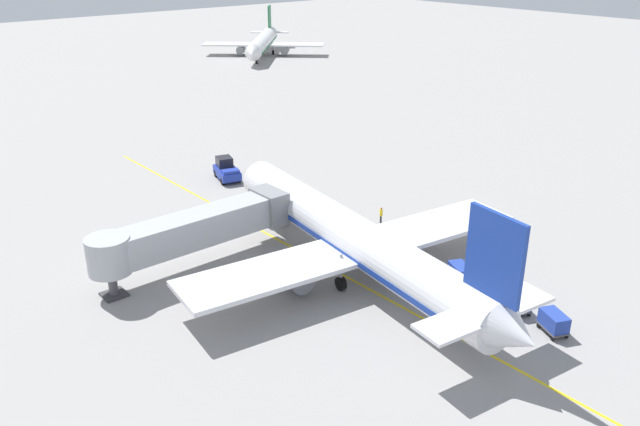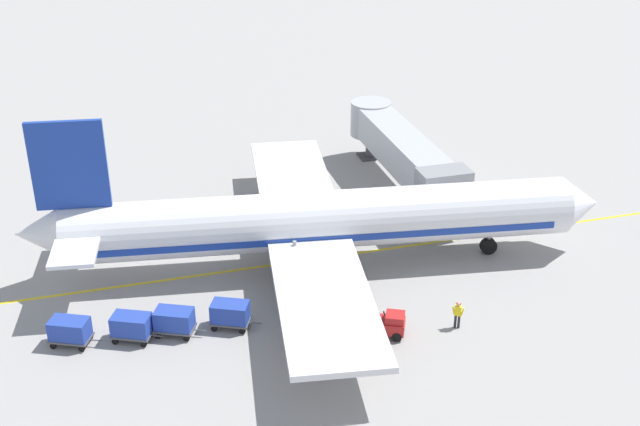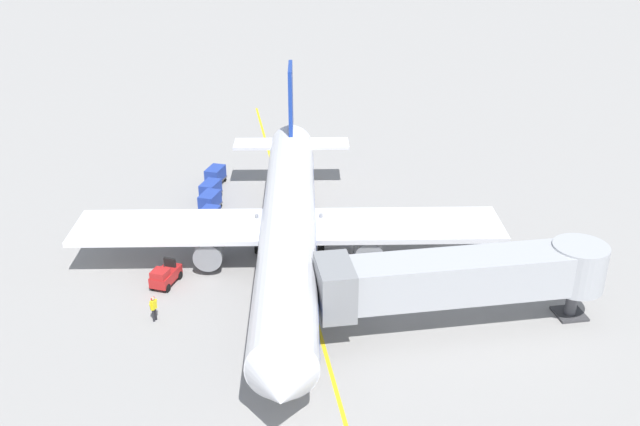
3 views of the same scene
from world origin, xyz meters
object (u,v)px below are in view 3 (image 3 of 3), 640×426
at_px(baggage_cart_front, 209,217).
at_px(baggage_cart_second_in_train, 210,201).
at_px(baggage_cart_third_in_train, 210,189).
at_px(baggage_tug_lead, 165,275).
at_px(baggage_cart_tail_end, 215,174).
at_px(ground_crew_wing_walker, 154,307).
at_px(jet_bridge, 464,276).
at_px(parked_airliner, 288,224).

xyz_separation_m(baggage_cart_front, baggage_cart_second_in_train, (-0.15, -3.14, 0.00)).
bearing_deg(baggage_cart_third_in_train, baggage_tug_lead, 76.25).
bearing_deg(baggage_cart_tail_end, ground_crew_wing_walker, 78.37).
distance_m(jet_bridge, baggage_cart_second_in_train, 24.22).
bearing_deg(baggage_cart_front, jet_bridge, 132.78).
bearing_deg(jet_bridge, baggage_cart_tail_end, -60.46).
distance_m(parked_airliner, baggage_cart_second_in_train, 11.41).
bearing_deg(baggage_cart_tail_end, baggage_cart_second_in_train, 83.84).
bearing_deg(baggage_tug_lead, jet_bridge, 156.39).
height_order(jet_bridge, ground_crew_wing_walker, jet_bridge).
xyz_separation_m(parked_airliner, baggage_tug_lead, (8.54, 1.46, -2.47)).
bearing_deg(parked_airliner, baggage_cart_third_in_train, -66.92).
bearing_deg(baggage_cart_second_in_train, baggage_cart_front, 87.23).
bearing_deg(jet_bridge, parked_airliner, -44.80).
height_order(baggage_cart_front, ground_crew_wing_walker, ground_crew_wing_walker).
bearing_deg(baggage_tug_lead, baggage_cart_third_in_train, -103.75).
relative_size(baggage_tug_lead, ground_crew_wing_walker, 1.64).
distance_m(jet_bridge, baggage_cart_front, 21.93).
height_order(parked_airliner, jet_bridge, parked_airliner).
relative_size(baggage_tug_lead, baggage_cart_tail_end, 0.95).
bearing_deg(baggage_cart_third_in_train, jet_bridge, 124.10).
xyz_separation_m(baggage_cart_third_in_train, ground_crew_wing_walker, (3.86, 17.90, 0.00)).
height_order(baggage_tug_lead, baggage_cart_third_in_train, baggage_tug_lead).
bearing_deg(baggage_cart_third_in_train, baggage_cart_front, 87.31).
bearing_deg(baggage_cart_front, baggage_tug_lead, 69.33).
xyz_separation_m(baggage_cart_front, baggage_cart_third_in_train, (-0.26, -5.48, 0.00)).
distance_m(baggage_cart_front, ground_crew_wing_walker, 12.93).
relative_size(parked_airliner, jet_bridge, 2.11).
bearing_deg(baggage_cart_front, parked_airliner, 129.09).
xyz_separation_m(baggage_cart_second_in_train, baggage_cart_tail_end, (-0.61, -5.64, 0.00)).
bearing_deg(baggage_cart_front, baggage_cart_tail_end, -94.95).
relative_size(baggage_tug_lead, baggage_cart_third_in_train, 0.95).
bearing_deg(baggage_cart_second_in_train, baggage_cart_third_in_train, -92.59).
distance_m(jet_bridge, ground_crew_wing_walker, 18.91).
bearing_deg(baggage_cart_second_in_train, baggage_tug_lead, 74.04).
bearing_deg(parked_airliner, baggage_cart_second_in_train, -61.70).
bearing_deg(baggage_cart_second_in_train, jet_bridge, 127.43).
xyz_separation_m(baggage_tug_lead, baggage_cart_second_in_train, (-3.24, -11.31, 0.24)).
bearing_deg(baggage_cart_second_in_train, parked_airliner, 118.30).
relative_size(baggage_cart_front, ground_crew_wing_walker, 1.73).
height_order(parked_airliner, baggage_cart_second_in_train, parked_airliner).
bearing_deg(parked_airliner, baggage_cart_front, -50.91).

